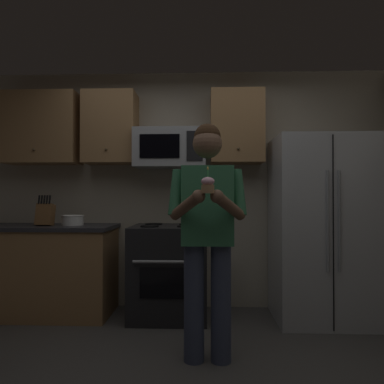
# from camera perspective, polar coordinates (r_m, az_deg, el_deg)

# --- Properties ---
(wall_back) EXTENTS (4.40, 0.10, 2.60)m
(wall_back) POSITION_cam_1_polar(r_m,az_deg,el_deg) (3.97, -0.96, 0.46)
(wall_back) COLOR #B7AD99
(wall_back) RESTS_ON ground
(oven_range) EXTENTS (0.76, 0.70, 0.93)m
(oven_range) POSITION_cam_1_polar(r_m,az_deg,el_deg) (3.67, -3.69, -12.60)
(oven_range) COLOR black
(oven_range) RESTS_ON ground
(microwave) EXTENTS (0.74, 0.41, 0.40)m
(microwave) POSITION_cam_1_polar(r_m,az_deg,el_deg) (3.75, -3.49, 6.98)
(microwave) COLOR #9EA0A5
(refrigerator) EXTENTS (0.90, 0.75, 1.80)m
(refrigerator) POSITION_cam_1_polar(r_m,az_deg,el_deg) (3.73, 19.95, -5.56)
(refrigerator) COLOR #B7BABF
(refrigerator) RESTS_ON ground
(cabinet_row_upper) EXTENTS (2.78, 0.36, 0.76)m
(cabinet_row_upper) POSITION_cam_1_polar(r_m,az_deg,el_deg) (3.93, -11.91, 10.02)
(cabinet_row_upper) COLOR #9E7247
(counter_left) EXTENTS (1.44, 0.66, 0.92)m
(counter_left) POSITION_cam_1_polar(r_m,az_deg,el_deg) (4.03, -22.76, -11.47)
(counter_left) COLOR #9E7247
(counter_left) RESTS_ON ground
(knife_block) EXTENTS (0.16, 0.15, 0.32)m
(knife_block) POSITION_cam_1_polar(r_m,az_deg,el_deg) (3.91, -22.62, -3.34)
(knife_block) COLOR brown
(knife_block) RESTS_ON counter_left
(bowl_large_white) EXTENTS (0.23, 0.23, 0.10)m
(bowl_large_white) POSITION_cam_1_polar(r_m,az_deg,el_deg) (3.87, -18.69, -4.28)
(bowl_large_white) COLOR white
(bowl_large_white) RESTS_ON counter_left
(person) EXTENTS (0.60, 0.48, 1.76)m
(person) POSITION_cam_1_polar(r_m,az_deg,el_deg) (2.62, 2.50, -5.57)
(person) COLOR #383F59
(person) RESTS_ON ground
(cupcake) EXTENTS (0.09, 0.09, 0.17)m
(cupcake) POSITION_cam_1_polar(r_m,az_deg,el_deg) (2.29, 2.57, 1.16)
(cupcake) COLOR #A87F56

